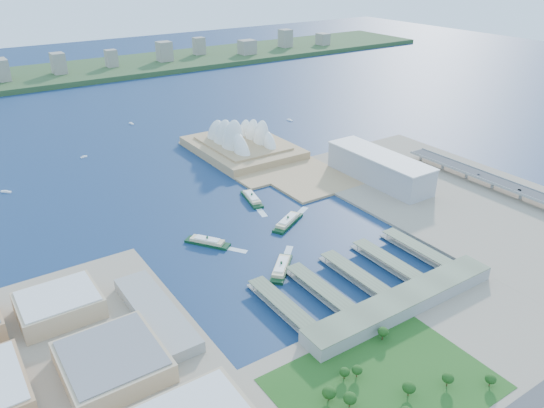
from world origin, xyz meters
TOP-DOWN VIEW (x-y plane):
  - ground at (0.00, 0.00)m, footprint 3000.00×3000.00m
  - south_land at (0.00, -210.00)m, footprint 720.00×180.00m
  - east_land at (240.00, -50.00)m, footprint 240.00×500.00m
  - peninsula at (107.50, 260.00)m, footprint 135.00×220.00m
  - far_shore at (0.00, 980.00)m, footprint 2200.00×260.00m
  - opera_house at (105.00, 280.00)m, footprint 134.00×180.00m
  - toaster_building at (195.00, 80.00)m, footprint 45.00×155.00m
  - expressway at (300.00, -60.00)m, footprint 26.00×340.00m
  - west_buildings at (-250.00, -70.00)m, footprint 200.00×280.00m
  - ferry_wharves at (14.00, -75.00)m, footprint 184.00×90.00m
  - terminal_building at (15.00, -135.00)m, footprint 200.00×28.00m
  - park at (-60.00, -190.00)m, footprint 150.00×110.00m
  - far_skyline at (0.00, 960.00)m, footprint 1900.00×140.00m
  - ferry_a at (-70.29, 60.10)m, footprint 38.28×47.05m
  - ferry_b at (25.45, 125.34)m, footprint 24.22×52.95m
  - ferry_c at (-34.29, -24.49)m, footprint 45.90×44.92m
  - ferry_d at (26.39, 49.69)m, footprint 52.84×36.94m
  - boat_a at (-222.90, 321.00)m, footprint 12.01×12.19m
  - boat_b at (-103.72, 391.85)m, footprint 10.28×6.00m
  - boat_c at (260.55, 372.86)m, footprint 4.97×12.73m
  - boat_e at (14.71, 512.93)m, footprint 5.10×12.24m
  - car_b at (296.00, -59.14)m, footprint 1.48×4.23m
  - car_c at (296.00, -0.61)m, footprint 1.64×4.03m

SIDE VIEW (x-z plane):
  - ground at x=0.00m, z-range 0.00..0.00m
  - boat_b at x=-103.72m, z-range 0.00..2.62m
  - boat_a at x=-222.90m, z-range 0.00..2.64m
  - boat_c at x=260.55m, z-range 0.00..2.79m
  - boat_e at x=14.71m, z-range 0.00..2.92m
  - south_land at x=0.00m, z-range 0.00..3.00m
  - east_land at x=240.00m, z-range 0.00..3.00m
  - peninsula at x=107.50m, z-range 0.00..3.00m
  - ferry_a at x=-70.29m, z-range 0.00..9.23m
  - ferry_wharves at x=14.00m, z-range 0.00..9.30m
  - ferry_c at x=-34.29m, z-range 0.00..9.68m
  - ferry_b at x=25.45m, z-range 0.00..9.71m
  - ferry_d at x=26.39m, z-range 0.00..9.98m
  - far_shore at x=0.00m, z-range 0.00..12.00m
  - expressway at x=300.00m, z-range 3.00..14.85m
  - terminal_building at x=15.00m, z-range 3.00..15.00m
  - park at x=-60.00m, z-range 3.00..19.00m
  - car_c at x=296.00m, z-range 14.85..16.02m
  - car_b at x=296.00m, z-range 14.85..16.25m
  - west_buildings at x=-250.00m, z-range 3.00..30.00m
  - toaster_building at x=195.00m, z-range 3.00..38.00m
  - opera_house at x=105.00m, z-range 3.00..61.00m
  - far_skyline at x=0.00m, z-range 12.00..67.00m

